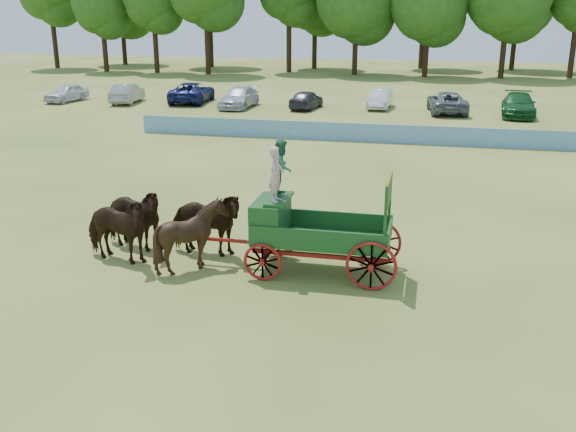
{
  "coord_description": "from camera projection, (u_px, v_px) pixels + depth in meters",
  "views": [
    {
      "loc": [
        3.2,
        -18.12,
        7.24
      ],
      "look_at": [
        -0.83,
        -0.24,
        1.3
      ],
      "focal_mm": 40.0,
      "sensor_mm": 36.0,
      "label": 1
    }
  ],
  "objects": [
    {
      "name": "horse_wheel_left",
      "position": [
        192.0,
        235.0,
        18.43
      ],
      "size": [
        1.93,
        1.73,
        2.06
      ],
      "primitive_type": "imported",
      "rotation": [
        0.0,
        0.0,
        1.61
      ],
      "color": "black",
      "rests_on": "ground"
    },
    {
      "name": "horse_wheel_right",
      "position": [
        205.0,
        223.0,
        19.45
      ],
      "size": [
        2.45,
        1.16,
        2.05
      ],
      "primitive_type": "imported",
      "rotation": [
        0.0,
        0.0,
        1.55
      ],
      "color": "black",
      "rests_on": "ground"
    },
    {
      "name": "farm_dray",
      "position": [
        297.0,
        215.0,
        18.15
      ],
      "size": [
        6.0,
        2.0,
        3.75
      ],
      "color": "maroon",
      "rests_on": "ground"
    },
    {
      "name": "horse_lead_left",
      "position": [
        115.0,
        229.0,
        18.93
      ],
      "size": [
        2.6,
        1.56,
        2.05
      ],
      "primitive_type": "imported",
      "rotation": [
        0.0,
        0.0,
        1.38
      ],
      "color": "black",
      "rests_on": "ground"
    },
    {
      "name": "parked_cars",
      "position": [
        324.0,
        99.0,
        48.37
      ],
      "size": [
        42.85,
        7.45,
        1.62
      ],
      "color": "silver",
      "rests_on": "ground"
    },
    {
      "name": "ground",
      "position": [
        316.0,
        256.0,
        19.71
      ],
      "size": [
        160.0,
        160.0,
        0.0
      ],
      "primitive_type": "plane",
      "color": "tan",
      "rests_on": "ground"
    },
    {
      "name": "horse_lead_right",
      "position": [
        132.0,
        218.0,
        19.95
      ],
      "size": [
        2.62,
        1.63,
        2.05
      ],
      "primitive_type": "imported",
      "rotation": [
        0.0,
        0.0,
        1.34
      ],
      "color": "black",
      "rests_on": "ground"
    },
    {
      "name": "sponsor_banner",
      "position": [
        356.0,
        132.0,
        36.46
      ],
      "size": [
        26.0,
        0.08,
        1.05
      ],
      "primitive_type": "cube",
      "color": "#1F69A9",
      "rests_on": "ground"
    }
  ]
}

